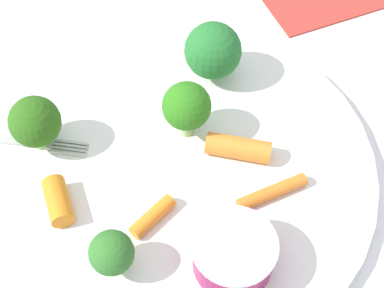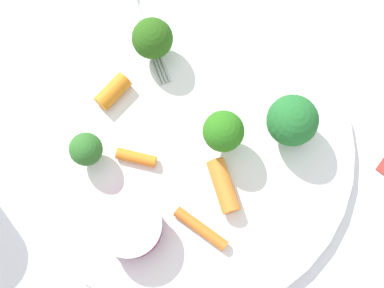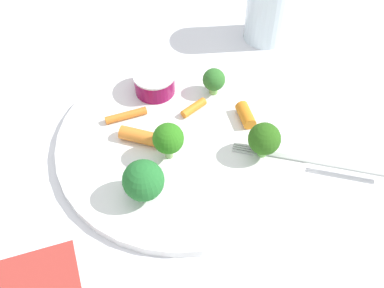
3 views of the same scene
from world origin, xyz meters
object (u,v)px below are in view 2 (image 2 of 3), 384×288
broccoli_floret_2 (292,121)px  fork (136,7)px  broccoli_floret_3 (152,39)px  sauce_cup (131,226)px  carrot_stick_3 (223,186)px  plate (189,146)px  broccoli_floret_1 (223,132)px  carrot_stick_2 (113,91)px  broccoli_floret_0 (86,149)px  carrot_stick_1 (201,229)px  carrot_stick_0 (136,158)px

broccoli_floret_2 → fork: size_ratio=0.39×
broccoli_floret_3 → sauce_cup: bearing=-70.6°
carrot_stick_3 → plate: bearing=152.0°
sauce_cup → broccoli_floret_1: size_ratio=1.10×
fork → plate: bearing=-44.5°
carrot_stick_2 → fork: 0.10m
broccoli_floret_2 → fork: (-0.19, 0.06, -0.03)m
plate → carrot_stick_3: (0.05, -0.02, 0.01)m
broccoli_floret_0 → broccoli_floret_3: size_ratio=0.80×
plate → carrot_stick_3: size_ratio=6.34×
broccoli_floret_3 → carrot_stick_3: size_ratio=0.98×
carrot_stick_1 → carrot_stick_3: (0.00, 0.04, 0.00)m
broccoli_floret_2 → fork: bearing=163.4°
broccoli_floret_1 → carrot_stick_0: size_ratio=1.38×
broccoli_floret_0 → broccoli_floret_2: broccoli_floret_2 is taller
fork → broccoli_floret_3: bearing=-42.9°
fork → sauce_cup: bearing=-64.3°
sauce_cup → broccoli_floret_3: 0.18m
sauce_cup → carrot_stick_2: size_ratio=1.61×
carrot_stick_1 → carrot_stick_3: bearing=86.4°
carrot_stick_3 → broccoli_floret_1: bearing=115.7°
plate → broccoli_floret_0: (-0.08, -0.05, 0.03)m
broccoli_floret_2 → carrot_stick_1: bearing=-106.5°
broccoli_floret_1 → carrot_stick_2: (-0.12, -0.00, -0.02)m
carrot_stick_2 → broccoli_floret_1: bearing=0.4°
carrot_stick_1 → fork: (-0.16, 0.18, -0.00)m
plate → sauce_cup: (-0.01, -0.09, 0.02)m
carrot_stick_0 → carrot_stick_3: carrot_stick_3 is taller
broccoli_floret_3 → carrot_stick_3: (0.12, -0.10, -0.02)m
carrot_stick_3 → fork: bearing=139.6°
broccoli_floret_1 → broccoli_floret_2: size_ratio=0.96×
broccoli_floret_1 → fork: broccoli_floret_1 is taller
broccoli_floret_1 → broccoli_floret_3: size_ratio=1.06×
broccoli_floret_3 → carrot_stick_0: broccoli_floret_3 is taller
broccoli_floret_1 → carrot_stick_1: (0.02, -0.08, -0.03)m
sauce_cup → broccoli_floret_0: 0.08m
broccoli_floret_1 → carrot_stick_0: (-0.07, -0.05, -0.03)m
carrot_stick_2 → carrot_stick_3: same height
sauce_cup → carrot_stick_1: bearing=24.0°
plate → carrot_stick_0: carrot_stick_0 is taller
sauce_cup → broccoli_floret_0: bearing=146.1°
broccoli_floret_1 → carrot_stick_1: size_ratio=0.94×
broccoli_floret_2 → carrot_stick_0: size_ratio=1.44×
plate → broccoli_floret_1: (0.03, 0.02, 0.04)m
sauce_cup → broccoli_floret_1: bearing=69.9°
broccoli_floret_1 → carrot_stick_2: size_ratio=1.45×
broccoli_floret_3 → carrot_stick_2: bearing=-105.5°
carrot_stick_1 → sauce_cup: bearing=-156.0°
broccoli_floret_2 → carrot_stick_2: (-0.17, -0.04, -0.02)m
broccoli_floret_0 → carrot_stick_2: broccoli_floret_0 is taller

